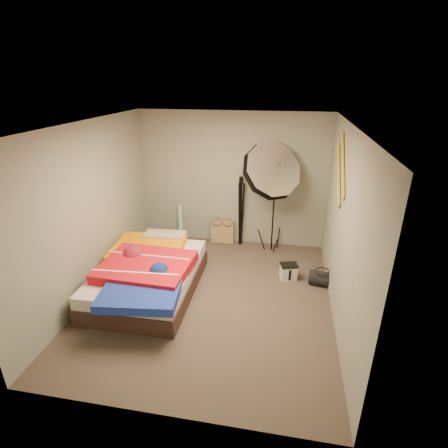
% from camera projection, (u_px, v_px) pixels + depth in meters
% --- Properties ---
extents(floor, '(4.00, 4.00, 0.00)m').
position_uv_depth(floor, '(210.00, 298.00, 5.20)').
color(floor, '#4B4037').
rests_on(floor, ground).
extents(ceiling, '(4.00, 4.00, 0.00)m').
position_uv_depth(ceiling, '(207.00, 125.00, 4.23)').
color(ceiling, silver).
rests_on(ceiling, wall_back).
extents(wall_back, '(3.50, 0.00, 3.50)m').
position_uv_depth(wall_back, '(232.00, 180.00, 6.53)').
color(wall_back, gray).
rests_on(wall_back, floor).
extents(wall_front, '(3.50, 0.00, 3.50)m').
position_uv_depth(wall_front, '(156.00, 310.00, 2.91)').
color(wall_front, gray).
rests_on(wall_front, floor).
extents(wall_left, '(0.00, 4.00, 4.00)m').
position_uv_depth(wall_left, '(90.00, 212.00, 5.01)').
color(wall_left, gray).
rests_on(wall_left, floor).
extents(wall_right, '(0.00, 4.00, 4.00)m').
position_uv_depth(wall_right, '(343.00, 230.00, 4.43)').
color(wall_right, gray).
rests_on(wall_right, floor).
extents(tote_bag, '(0.46, 0.22, 0.46)m').
position_uv_depth(tote_bag, '(222.00, 232.00, 6.87)').
color(tote_bag, tan).
rests_on(tote_bag, floor).
extents(wrapping_roll, '(0.13, 0.22, 0.71)m').
position_uv_depth(wrapping_roll, '(180.00, 222.00, 6.96)').
color(wrapping_roll, '#5BB6CD').
rests_on(wrapping_roll, floor).
extents(camera_case, '(0.29, 0.24, 0.25)m').
position_uv_depth(camera_case, '(288.00, 272.00, 5.63)').
color(camera_case, silver).
rests_on(camera_case, floor).
extents(duffel_bag, '(0.42, 0.30, 0.23)m').
position_uv_depth(duffel_bag, '(322.00, 279.00, 5.48)').
color(duffel_bag, black).
rests_on(duffel_bag, floor).
extents(wall_stripe_upper, '(0.02, 0.91, 0.78)m').
position_uv_depth(wall_stripe_upper, '(343.00, 164.00, 4.70)').
color(wall_stripe_upper, gold).
rests_on(wall_stripe_upper, wall_right).
extents(wall_stripe_lower, '(0.02, 0.91, 0.78)m').
position_uv_depth(wall_stripe_lower, '(339.00, 174.00, 5.00)').
color(wall_stripe_lower, gold).
rests_on(wall_stripe_lower, wall_right).
extents(bed, '(1.49, 2.22, 0.59)m').
position_uv_depth(bed, '(148.00, 274.00, 5.26)').
color(bed, '#412A24').
rests_on(bed, floor).
extents(photo_umbrella, '(1.05, 1.19, 2.17)m').
position_uv_depth(photo_umbrella, '(270.00, 172.00, 5.88)').
color(photo_umbrella, black).
rests_on(photo_umbrella, floor).
extents(camera_tripod, '(0.08, 0.08, 1.36)m').
position_uv_depth(camera_tripod, '(241.00, 207.00, 6.56)').
color(camera_tripod, black).
rests_on(camera_tripod, floor).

